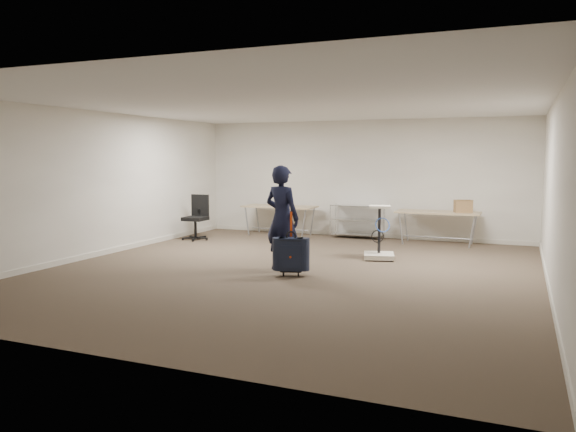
% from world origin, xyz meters
% --- Properties ---
extents(ground, '(9.00, 9.00, 0.00)m').
position_xyz_m(ground, '(0.00, 0.00, 0.00)').
color(ground, '#413627').
rests_on(ground, ground).
extents(room_shell, '(8.00, 9.00, 9.00)m').
position_xyz_m(room_shell, '(0.00, 1.38, 0.05)').
color(room_shell, beige).
rests_on(room_shell, ground).
extents(folding_table_left, '(1.80, 0.75, 0.73)m').
position_xyz_m(folding_table_left, '(-1.90, 3.95, 0.68)').
color(folding_table_left, tan).
rests_on(folding_table_left, ground).
extents(folding_table_right, '(1.80, 0.75, 0.73)m').
position_xyz_m(folding_table_right, '(1.90, 3.95, 0.68)').
color(folding_table_right, tan).
rests_on(folding_table_right, ground).
extents(wire_shelf, '(1.22, 0.47, 0.80)m').
position_xyz_m(wire_shelf, '(0.00, 4.20, 0.44)').
color(wire_shelf, silver).
rests_on(wire_shelf, ground).
extents(person, '(0.73, 0.57, 1.79)m').
position_xyz_m(person, '(-0.17, 0.05, 0.89)').
color(person, black).
rests_on(person, ground).
extents(suitcase, '(0.43, 0.33, 1.05)m').
position_xyz_m(suitcase, '(0.18, -0.39, 0.36)').
color(suitcase, black).
rests_on(suitcase, ground).
extents(office_chair, '(0.63, 0.63, 1.04)m').
position_xyz_m(office_chair, '(-3.42, 2.54, 0.32)').
color(office_chair, black).
rests_on(office_chair, ground).
extents(equipment_cart, '(0.67, 0.67, 1.02)m').
position_xyz_m(equipment_cart, '(1.14, 1.66, 0.27)').
color(equipment_cart, beige).
rests_on(equipment_cart, ground).
extents(cardboard_box, '(0.42, 0.37, 0.27)m').
position_xyz_m(cardboard_box, '(2.42, 3.98, 0.86)').
color(cardboard_box, olive).
rests_on(cardboard_box, folding_table_right).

